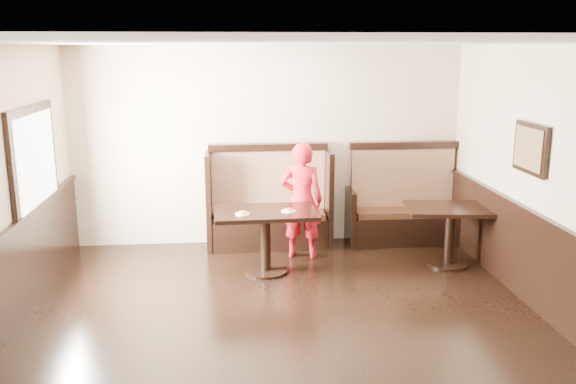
{
  "coord_description": "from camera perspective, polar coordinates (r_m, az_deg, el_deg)",
  "views": [
    {
      "loc": [
        -0.52,
        -5.03,
        2.76
      ],
      "look_at": [
        0.18,
        2.35,
        1.0
      ],
      "focal_mm": 38.0,
      "sensor_mm": 36.0,
      "label": 1
    }
  ],
  "objects": [
    {
      "name": "booth_neighbor",
      "position": [
        8.98,
        10.73,
        -1.59
      ],
      "size": [
        1.65,
        0.72,
        1.45
      ],
      "color": "black",
      "rests_on": "ground"
    },
    {
      "name": "pizza_plate_right",
      "position": [
        7.48,
        0.03,
        -1.74
      ],
      "size": [
        0.18,
        0.18,
        0.03
      ],
      "color": "white",
      "rests_on": "table_main"
    },
    {
      "name": "room_shell",
      "position": [
        5.72,
        -2.86,
        -8.13
      ],
      "size": [
        7.0,
        7.0,
        7.0
      ],
      "color": "beige",
      "rests_on": "ground"
    },
    {
      "name": "ground",
      "position": [
        5.77,
        0.42,
        -15.26
      ],
      "size": [
        7.0,
        7.0,
        0.0
      ],
      "primitive_type": "plane",
      "color": "black",
      "rests_on": "ground"
    },
    {
      "name": "table_neighbor",
      "position": [
        8.1,
        14.95,
        -2.71
      ],
      "size": [
        1.2,
        0.86,
        0.78
      ],
      "rotation": [
        0.0,
        0.0,
        -0.12
      ],
      "color": "black",
      "rests_on": "ground"
    },
    {
      "name": "pizza_plate_left",
      "position": [
        7.37,
        -4.28,
        -2.0
      ],
      "size": [
        0.18,
        0.18,
        0.03
      ],
      "color": "white",
      "rests_on": "table_main"
    },
    {
      "name": "booth_main",
      "position": [
        8.64,
        -1.79,
        -1.64
      ],
      "size": [
        1.75,
        0.72,
        1.45
      ],
      "color": "black",
      "rests_on": "ground"
    },
    {
      "name": "child",
      "position": [
        8.1,
        1.28,
        -0.79
      ],
      "size": [
        0.63,
        0.47,
        1.56
      ],
      "primitive_type": "imported",
      "rotation": [
        0.0,
        0.0,
        2.96
      ],
      "color": "red",
      "rests_on": "ground"
    },
    {
      "name": "table_main",
      "position": [
        7.57,
        -2.11,
        -3.13
      ],
      "size": [
        1.29,
        0.83,
        0.8
      ],
      "rotation": [
        0.0,
        0.0,
        0.04
      ],
      "color": "black",
      "rests_on": "ground"
    }
  ]
}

